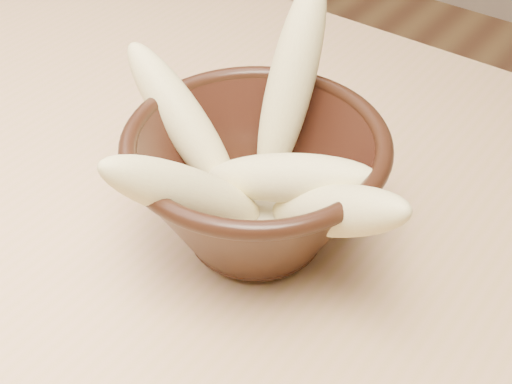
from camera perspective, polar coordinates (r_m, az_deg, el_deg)
table at (r=0.58m, az=3.64°, el=-14.46°), size 1.20×0.80×0.75m
bowl at (r=0.52m, az=-0.00°, el=0.74°), size 0.19×0.19×0.10m
milk_puddle at (r=0.54m, az=-0.00°, el=-1.34°), size 0.11×0.11×0.01m
banana_upright at (r=0.54m, az=2.82°, el=8.79°), size 0.05×0.11×0.16m
banana_left at (r=0.55m, az=-5.93°, el=5.77°), size 0.13×0.05×0.12m
banana_right at (r=0.47m, az=6.30°, el=-1.51°), size 0.14×0.07×0.11m
banana_across at (r=0.50m, az=2.60°, el=1.14°), size 0.14×0.07×0.07m
banana_front at (r=0.48m, az=-5.57°, el=-0.07°), size 0.08×0.14×0.12m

